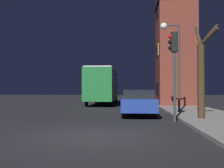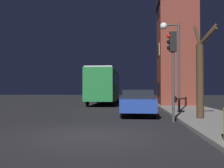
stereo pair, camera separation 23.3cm
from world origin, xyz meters
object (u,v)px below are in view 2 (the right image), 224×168
object	(u,v)px
bus	(104,84)
car_near_lane	(138,102)
traffic_light	(172,57)
streetlamp	(172,49)
bare_tree	(201,73)
car_mid_lane	(135,97)

from	to	relation	value
bus	car_near_lane	bearing A→B (deg)	-73.14
car_near_lane	bus	bearing A→B (deg)	106.86
bus	traffic_light	bearing A→B (deg)	-70.45
streetlamp	bare_tree	distance (m)	4.09
traffic_light	car_near_lane	world-z (taller)	traffic_light
traffic_light	bare_tree	size ratio (longest dim) A/B	0.93
bus	car_near_lane	distance (m)	10.87
car_mid_lane	car_near_lane	bearing A→B (deg)	-89.27
bus	car_mid_lane	size ratio (longest dim) A/B	2.06
streetlamp	traffic_light	bearing A→B (deg)	-98.63
streetlamp	bare_tree	xyz separation A→B (m)	(0.74, -3.62, -1.76)
bus	car_near_lane	world-z (taller)	bus
bus	car_near_lane	xyz separation A→B (m)	(3.13, -10.33, -1.27)
streetlamp	car_near_lane	distance (m)	4.00
bare_tree	car_mid_lane	bearing A→B (deg)	104.76
bare_tree	bus	size ratio (longest dim) A/B	0.47
traffic_light	car_mid_lane	size ratio (longest dim) A/B	0.89
traffic_light	car_near_lane	bearing A→B (deg)	118.76
traffic_light	car_mid_lane	world-z (taller)	traffic_light
bare_tree	bus	world-z (taller)	bare_tree
traffic_light	bare_tree	bearing A→B (deg)	13.91
bare_tree	car_near_lane	xyz separation A→B (m)	(-2.86, 2.45, -1.43)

